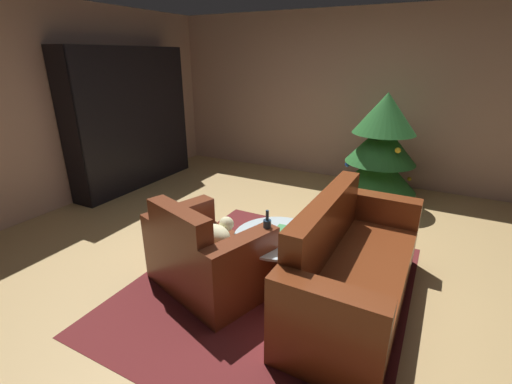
# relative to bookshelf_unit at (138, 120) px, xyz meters

# --- Properties ---
(ground_plane) EXTENTS (7.57, 7.57, 0.00)m
(ground_plane) POSITION_rel_bookshelf_unit_xyz_m (2.92, -1.20, -1.00)
(ground_plane) COLOR tan
(wall_back) EXTENTS (6.42, 0.06, 2.57)m
(wall_back) POSITION_rel_bookshelf_unit_xyz_m (2.92, 1.73, 0.29)
(wall_back) COLOR tan
(wall_back) RESTS_ON ground
(wall_left) EXTENTS (0.06, 5.93, 2.57)m
(wall_left) POSITION_rel_bookshelf_unit_xyz_m (-0.27, -1.20, 0.29)
(wall_left) COLOR tan
(wall_left) RESTS_ON ground
(area_rug) EXTENTS (2.25, 2.59, 0.01)m
(area_rug) POSITION_rel_bookshelf_unit_xyz_m (3.00, -1.57, -0.99)
(area_rug) COLOR maroon
(area_rug) RESTS_ON ground
(bookshelf_unit) EXTENTS (0.38, 2.06, 2.03)m
(bookshelf_unit) POSITION_rel_bookshelf_unit_xyz_m (0.00, 0.00, 0.00)
(bookshelf_unit) COLOR black
(bookshelf_unit) RESTS_ON ground
(armchair_red) EXTENTS (1.17, 0.96, 0.82)m
(armchair_red) POSITION_rel_bookshelf_unit_xyz_m (2.51, -1.83, -0.70)
(armchair_red) COLOR brown
(armchair_red) RESTS_ON ground
(couch_red) EXTENTS (0.75, 1.81, 0.89)m
(couch_red) POSITION_rel_bookshelf_unit_xyz_m (3.66, -1.46, -0.69)
(couch_red) COLOR maroon
(couch_red) RESTS_ON ground
(coffee_table) EXTENTS (0.78, 0.78, 0.45)m
(coffee_table) POSITION_rel_bookshelf_unit_xyz_m (3.02, -1.46, -0.58)
(coffee_table) COLOR black
(coffee_table) RESTS_ON ground
(book_stack_on_table) EXTENTS (0.21, 0.17, 0.08)m
(book_stack_on_table) POSITION_rel_bookshelf_unit_xyz_m (3.08, -1.44, -0.50)
(book_stack_on_table) COLOR #E0C753
(book_stack_on_table) RESTS_ON coffee_table
(bottle_on_table) EXTENTS (0.06, 0.06, 0.32)m
(bottle_on_table) POSITION_rel_bookshelf_unit_xyz_m (3.01, -1.67, -0.42)
(bottle_on_table) COLOR #253A4F
(bottle_on_table) RESTS_ON coffee_table
(decorated_tree) EXTENTS (1.02, 1.02, 1.48)m
(decorated_tree) POSITION_rel_bookshelf_unit_xyz_m (3.45, 0.88, -0.23)
(decorated_tree) COLOR brown
(decorated_tree) RESTS_ON ground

